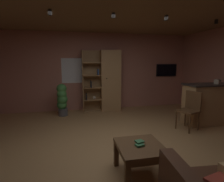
% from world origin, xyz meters
% --- Properties ---
extents(floor, '(6.54, 6.00, 0.02)m').
position_xyz_m(floor, '(0.00, 0.00, -0.01)').
color(floor, '#A37A4C').
rests_on(floor, ground).
extents(wall_back, '(6.66, 0.06, 2.55)m').
position_xyz_m(wall_back, '(0.00, 3.03, 1.28)').
color(wall_back, '#AD7060').
rests_on(wall_back, ground).
extents(ceiling, '(6.54, 6.00, 0.02)m').
position_xyz_m(ceiling, '(0.00, 0.00, 2.56)').
color(ceiling, brown).
extents(window_pane_back, '(0.71, 0.01, 0.81)m').
position_xyz_m(window_pane_back, '(-0.76, 3.00, 1.33)').
color(window_pane_back, white).
extents(bookshelf_cabinet, '(1.24, 0.41, 1.98)m').
position_xyz_m(bookshelf_cabinet, '(0.36, 2.76, 0.98)').
color(bookshelf_cabinet, '#A87F51').
rests_on(bookshelf_cabinet, ground).
extents(kitchen_bar_counter, '(1.50, 0.61, 1.06)m').
position_xyz_m(kitchen_bar_counter, '(2.82, 0.93, 0.53)').
color(kitchen_bar_counter, '#A87F51').
rests_on(kitchen_bar_counter, ground).
extents(tissue_box, '(0.15, 0.15, 0.11)m').
position_xyz_m(tissue_box, '(2.89, 0.90, 1.11)').
color(tissue_box, '#BFB299').
rests_on(tissue_box, kitchen_bar_counter).
extents(coffee_table, '(0.64, 0.68, 0.45)m').
position_xyz_m(coffee_table, '(0.16, -0.77, 0.37)').
color(coffee_table, brown).
rests_on(coffee_table, ground).
extents(table_book_0, '(0.13, 0.11, 0.03)m').
position_xyz_m(table_book_0, '(0.14, -0.79, 0.47)').
color(table_book_0, '#387247').
rests_on(table_book_0, coffee_table).
extents(table_book_1, '(0.13, 0.12, 0.02)m').
position_xyz_m(table_book_1, '(0.16, -0.73, 0.49)').
color(table_book_1, '#387247').
rests_on(table_book_1, coffee_table).
extents(dining_chair, '(0.54, 0.54, 0.92)m').
position_xyz_m(dining_chair, '(1.98, 0.67, 0.53)').
color(dining_chair, brown).
rests_on(dining_chair, ground).
extents(potted_floor_plant, '(0.33, 0.33, 0.98)m').
position_xyz_m(potted_floor_plant, '(-1.10, 2.42, 0.51)').
color(potted_floor_plant, '#4C4C51').
rests_on(potted_floor_plant, ground).
extents(wall_mounted_tv, '(0.78, 0.06, 0.44)m').
position_xyz_m(wall_mounted_tv, '(2.58, 2.97, 1.31)').
color(wall_mounted_tv, black).
extents(track_light_spot_1, '(0.07, 0.07, 0.09)m').
position_xyz_m(track_light_spot_1, '(-1.11, 0.50, 2.48)').
color(track_light_spot_1, black).
extents(track_light_spot_2, '(0.07, 0.07, 0.09)m').
position_xyz_m(track_light_spot_2, '(0.04, 0.46, 2.48)').
color(track_light_spot_2, black).
extents(track_light_spot_3, '(0.07, 0.07, 0.09)m').
position_xyz_m(track_light_spot_3, '(1.12, 0.43, 2.48)').
color(track_light_spot_3, black).
extents(track_light_spot_4, '(0.07, 0.07, 0.09)m').
position_xyz_m(track_light_spot_4, '(2.35, 0.51, 2.48)').
color(track_light_spot_4, black).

